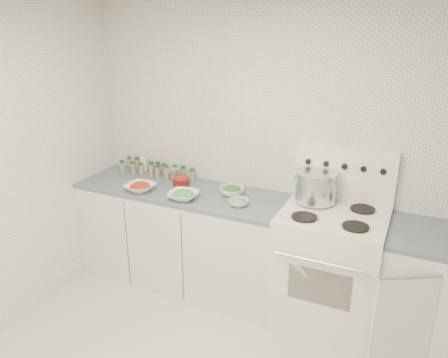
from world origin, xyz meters
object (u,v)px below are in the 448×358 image
at_px(stock_pot, 316,185).
at_px(bowl_tomato, 140,187).
at_px(bowl_snowpea, 183,195).
at_px(stove, 329,265).

xyz_separation_m(stock_pot, bowl_tomato, (-1.42, -0.31, -0.14)).
bearing_deg(stock_pot, bowl_snowpea, -162.62).
xyz_separation_m(bowl_tomato, bowl_snowpea, (0.42, 0.00, -0.00)).
bearing_deg(stove, stock_pot, 142.60).
bearing_deg(bowl_tomato, stove, 6.18).
distance_m(stock_pot, bowl_snowpea, 1.05).
bearing_deg(bowl_snowpea, bowl_tomato, -179.76).
distance_m(stove, bowl_snowpea, 1.27).
bearing_deg(stove, bowl_tomato, -173.82).
relative_size(stock_pot, bowl_tomato, 1.26).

